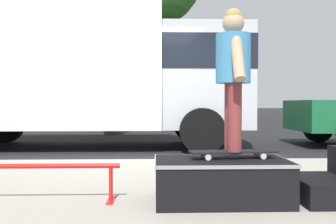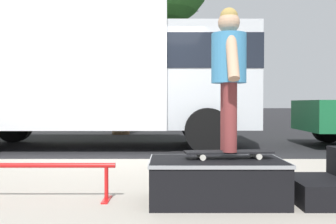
# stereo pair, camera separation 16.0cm
# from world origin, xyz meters

# --- Properties ---
(ground_plane) EXTENTS (140.00, 140.00, 0.00)m
(ground_plane) POSITION_xyz_m (0.00, 0.00, 0.00)
(ground_plane) COLOR black
(sidewalk_slab) EXTENTS (50.00, 5.00, 0.12)m
(sidewalk_slab) POSITION_xyz_m (0.00, -3.00, 0.06)
(sidewalk_slab) COLOR #A8A093
(sidewalk_slab) RESTS_ON ground
(skate_box) EXTENTS (1.17, 0.69, 0.38)m
(skate_box) POSITION_xyz_m (0.94, -3.17, 0.32)
(skate_box) COLOR black
(skate_box) RESTS_ON sidewalk_slab
(grind_rail) EXTENTS (1.46, 0.28, 0.34)m
(grind_rail) POSITION_xyz_m (-0.69, -3.10, 0.37)
(grind_rail) COLOR red
(grind_rail) RESTS_ON sidewalk_slab
(skateboard) EXTENTS (0.80, 0.28, 0.07)m
(skateboard) POSITION_xyz_m (1.06, -3.12, 0.55)
(skateboard) COLOR black
(skateboard) RESTS_ON skate_box
(skater_kid) EXTENTS (0.31, 0.65, 1.27)m
(skater_kid) POSITION_xyz_m (1.06, -3.12, 1.31)
(skater_kid) COLOR brown
(skater_kid) RESTS_ON skateboard
(box_truck) EXTENTS (6.91, 2.63, 3.05)m
(box_truck) POSITION_xyz_m (-1.03, 2.20, 1.70)
(box_truck) COLOR white
(box_truck) RESTS_ON ground
(house_behind) EXTENTS (9.54, 8.22, 8.40)m
(house_behind) POSITION_xyz_m (-4.54, 14.77, 4.24)
(house_behind) COLOR beige
(house_behind) RESTS_ON ground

